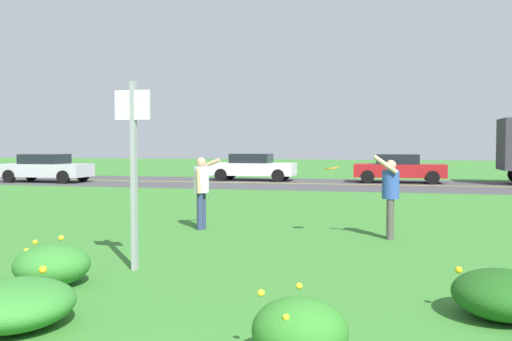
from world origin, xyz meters
The scene contains 14 objects.
ground_plane centered at (0.00, 12.43, 0.00)m, with size 120.00×120.00×0.00m, color #387A2D.
highway_strip centered at (0.00, 24.86, 0.00)m, with size 120.00×8.47×0.01m, color #424244.
highway_center_stripe centered at (0.00, 24.86, 0.01)m, with size 120.00×0.16×0.00m, color yellow.
daylily_clump_mid_right centered at (-3.08, 2.87, 0.25)m, with size 1.22×1.30×0.55m.
daylily_clump_front_center centered at (-0.06, 2.64, 0.29)m, with size 0.84×0.80×0.62m.
daylily_clump_mid_center centered at (-3.73, 4.49, 0.28)m, with size 1.00×1.01×0.61m.
daylily_clump_front_right centered at (1.89, 4.40, 0.26)m, with size 1.09×1.16×0.53m.
sign_post_near_path centered at (-3.05, 5.57, 1.71)m, with size 0.56×0.10×2.84m.
person_thrower_white_shirt centered at (-3.41, 9.66, 0.97)m, with size 0.57×0.50×1.62m.
person_catcher_blue_shirt centered at (0.71, 9.36, 0.96)m, with size 0.52×0.50×1.70m.
frisbee_orange centered at (-0.47, 9.31, 1.42)m, with size 0.28×0.28×0.06m.
car_silver_leftmost centered at (-16.53, 22.95, 0.74)m, with size 4.50×2.00×1.45m.
car_white_center_left centered at (-6.46, 26.77, 0.74)m, with size 4.50×2.00×1.45m.
car_red_center_right centered at (1.20, 26.77, 0.74)m, with size 4.50×2.00×1.45m.
Camera 1 is at (0.66, -1.96, 1.88)m, focal length 38.45 mm.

